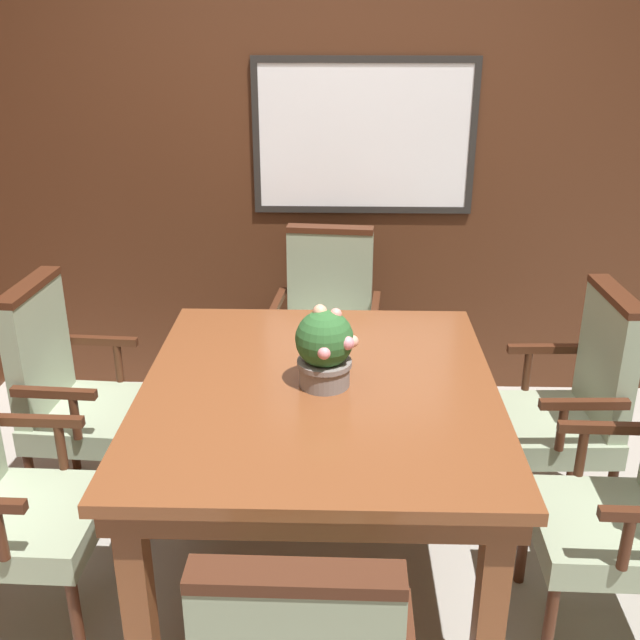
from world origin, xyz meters
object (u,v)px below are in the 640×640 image
object	(u,v)px
chair_left_far	(72,391)
chair_head_far	(327,323)
chair_right_near	(637,499)
dining_table	(319,408)
chair_left_near	(0,489)
potted_plant	(325,348)
chair_right_far	(571,401)

from	to	relation	value
chair_left_far	chair_head_far	bearing A→B (deg)	-50.50
chair_right_near	chair_head_far	xyz separation A→B (m)	(-1.07, 1.49, 0.00)
dining_table	chair_left_near	xyz separation A→B (m)	(-1.09, -0.36, -0.13)
chair_right_near	chair_head_far	size ratio (longest dim) A/B	1.00
chair_left_far	dining_table	bearing A→B (deg)	-104.39
dining_table	chair_right_near	distance (m)	1.15
chair_head_far	chair_left_far	bearing A→B (deg)	-139.23
chair_left_near	potted_plant	world-z (taller)	potted_plant
chair_right_far	chair_left_near	xyz separation A→B (m)	(-2.14, -0.68, 0.00)
potted_plant	chair_right_far	bearing A→B (deg)	17.06
chair_right_far	dining_table	bearing A→B (deg)	-75.14
chair_left_far	potted_plant	distance (m)	1.21
dining_table	potted_plant	world-z (taller)	potted_plant
chair_right_near	chair_head_far	world-z (taller)	same
dining_table	chair_left_far	distance (m)	1.14
dining_table	potted_plant	xyz separation A→B (m)	(0.02, 0.00, 0.25)
dining_table	chair_left_near	distance (m)	1.15
chair_left_far	chair_right_near	size ratio (longest dim) A/B	1.00
chair_left_near	potted_plant	bearing A→B (deg)	-70.01
chair_right_near	chair_head_far	distance (m)	1.84
chair_left_far	potted_plant	xyz separation A→B (m)	(1.10, -0.35, 0.38)
chair_right_near	chair_left_near	world-z (taller)	same
chair_left_near	potted_plant	distance (m)	1.23
potted_plant	dining_table	bearing A→B (deg)	-168.54
chair_left_far	chair_left_near	bearing A→B (deg)	-176.77
chair_right_far	chair_head_far	distance (m)	1.32
chair_left_far	chair_left_near	world-z (taller)	same
potted_plant	chair_left_far	bearing A→B (deg)	162.25
chair_left_far	chair_right_near	xyz separation A→B (m)	(2.16, -0.72, 0.00)
chair_left_near	chair_left_far	bearing A→B (deg)	1.00
chair_left_far	chair_right_near	bearing A→B (deg)	-104.44
chair_right_far	chair_right_near	size ratio (longest dim) A/B	1.00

